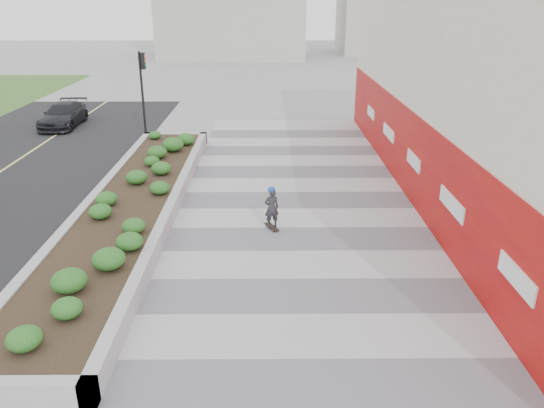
{
  "coord_description": "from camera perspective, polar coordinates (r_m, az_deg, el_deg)",
  "views": [
    {
      "loc": [
        -1.01,
        -9.24,
        6.72
      ],
      "look_at": [
        -0.9,
        5.04,
        1.1
      ],
      "focal_mm": 35.0,
      "sensor_mm": 36.0,
      "label": 1
    }
  ],
  "objects": [
    {
      "name": "building",
      "position": [
        20.08,
        23.54,
        11.9
      ],
      "size": [
        6.04,
        24.08,
        8.0
      ],
      "color": "beige",
      "rests_on": "ground"
    },
    {
      "name": "walkway",
      "position": [
        14.0,
        3.77,
        -7.23
      ],
      "size": [
        8.0,
        36.0,
        0.01
      ],
      "primitive_type": "cube",
      "color": "#A8A8AD",
      "rests_on": "ground"
    },
    {
      "name": "planter",
      "position": [
        17.99,
        -14.86,
        0.23
      ],
      "size": [
        3.0,
        18.0,
        0.9
      ],
      "color": "#9E9EA0",
      "rests_on": "ground"
    },
    {
      "name": "car_dark",
      "position": [
        31.61,
        -21.54,
        8.9
      ],
      "size": [
        1.88,
        4.39,
        1.26
      ],
      "primitive_type": "imported",
      "rotation": [
        0.0,
        0.0,
        0.03
      ],
      "color": "black",
      "rests_on": "ground"
    },
    {
      "name": "ground",
      "position": [
        11.47,
        4.84,
        -14.47
      ],
      "size": [
        160.0,
        160.0,
        0.0
      ],
      "primitive_type": "plane",
      "color": "gray",
      "rests_on": "ground"
    },
    {
      "name": "traffic_signal_near",
      "position": [
        27.74,
        -13.73,
        12.69
      ],
      "size": [
        0.33,
        0.28,
        4.2
      ],
      "color": "black",
      "rests_on": "ground"
    },
    {
      "name": "skateboarder",
      "position": [
        16.15,
        -0.04,
        -0.38
      ],
      "size": [
        0.51,
        0.74,
        1.39
      ],
      "rotation": [
        0.0,
        0.0,
        0.43
      ],
      "color": "beige",
      "rests_on": "ground"
    },
    {
      "name": "manhole_cover",
      "position": [
        14.05,
        5.83,
        -7.21
      ],
      "size": [
        0.44,
        0.44,
        0.01
      ],
      "primitive_type": "cylinder",
      "color": "#595654",
      "rests_on": "ground"
    }
  ]
}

